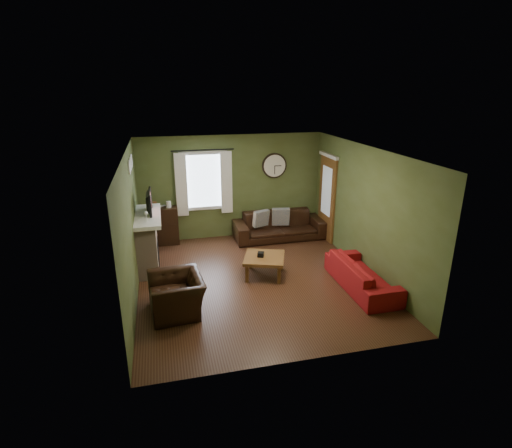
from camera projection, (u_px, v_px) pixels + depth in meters
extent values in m
cube|color=#412416|center=(256.00, 280.00, 8.08)|extent=(4.60, 5.20, 0.00)
cube|color=white|center=(256.00, 151.00, 7.23)|extent=(4.60, 5.20, 0.00)
cube|color=#4B5A2C|center=(131.00, 228.00, 7.14)|extent=(0.00, 5.20, 2.60)
cube|color=#4B5A2C|center=(365.00, 210.00, 8.16)|extent=(0.00, 5.20, 2.60)
cube|color=#4B5A2C|center=(232.00, 187.00, 10.04)|extent=(4.60, 0.00, 2.60)
cube|color=#4B5A2C|center=(302.00, 279.00, 5.27)|extent=(4.60, 0.00, 2.60)
cube|color=tan|center=(147.00, 243.00, 8.49)|extent=(0.40, 1.40, 1.10)
cube|color=black|center=(158.00, 253.00, 8.61)|extent=(0.04, 0.60, 0.55)
cube|color=white|center=(146.00, 216.00, 8.30)|extent=(0.58, 1.60, 0.08)
imported|color=black|center=(147.00, 205.00, 8.37)|extent=(0.08, 0.60, 0.35)
cube|color=#994C3F|center=(150.00, 202.00, 8.37)|extent=(0.02, 0.62, 0.36)
cylinder|color=white|center=(129.00, 167.00, 7.57)|extent=(0.28, 0.28, 0.03)
cylinder|color=white|center=(130.00, 164.00, 7.89)|extent=(0.28, 0.28, 0.03)
cylinder|color=white|center=(131.00, 161.00, 8.21)|extent=(0.28, 0.28, 0.03)
cylinder|color=black|center=(203.00, 150.00, 9.46)|extent=(0.03, 0.03, 1.50)
cube|color=white|center=(181.00, 185.00, 9.60)|extent=(0.28, 0.04, 1.55)
cube|color=white|center=(226.00, 183.00, 9.85)|extent=(0.28, 0.04, 1.55)
cube|color=brown|center=(327.00, 199.00, 9.94)|extent=(0.05, 0.90, 2.10)
imported|color=brown|center=(157.00, 205.00, 9.70)|extent=(0.29, 0.30, 0.02)
imported|color=black|center=(279.00, 226.00, 10.18)|extent=(2.30, 0.90, 0.67)
cube|color=gray|center=(281.00, 217.00, 10.18)|extent=(0.46, 0.21, 0.45)
cube|color=gray|center=(261.00, 218.00, 10.05)|extent=(0.43, 0.26, 0.42)
imported|color=maroon|center=(362.00, 275.00, 7.67)|extent=(0.74, 1.90, 0.55)
imported|color=black|center=(177.00, 295.00, 6.84)|extent=(0.97, 1.09, 0.65)
cube|color=black|center=(261.00, 258.00, 8.13)|extent=(0.16, 0.16, 0.09)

